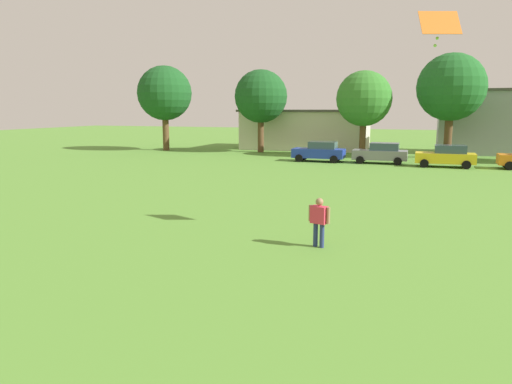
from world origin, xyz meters
TOP-DOWN VIEW (x-y plane):
  - ground_plane at (0.00, 30.00)m, footprint 160.00×160.00m
  - adult_bystander at (1.98, 15.15)m, footprint 0.73×0.44m
  - kite at (5.24, 17.22)m, footprint 1.36×0.95m
  - parked_car_blue_0 at (-3.23, 40.13)m, footprint 4.30×2.02m
  - parked_car_gray_1 at (1.77, 40.33)m, footprint 4.30×2.02m
  - parked_car_yellow_2 at (6.67, 39.42)m, footprint 4.30×2.02m
  - tree_far_left at (-21.10, 45.71)m, footprint 5.70×5.70m
  - tree_left at (-10.82, 47.05)m, footprint 5.34×5.34m
  - tree_center at (-0.35, 45.43)m, footprint 5.03×5.03m
  - tree_right at (7.02, 46.75)m, footprint 5.93×5.93m
  - house_left at (-7.49, 53.15)m, footprint 13.73×8.23m
  - house_right at (10.80, 53.15)m, footprint 9.40×6.64m

SIDE VIEW (x-z plane):
  - ground_plane at x=0.00m, z-range 0.00..0.00m
  - parked_car_blue_0 at x=-3.23m, z-range 0.02..1.70m
  - parked_car_gray_1 at x=1.77m, z-range 0.02..1.70m
  - parked_car_yellow_2 at x=6.67m, z-range 0.02..1.70m
  - adult_bystander at x=1.98m, z-range 0.15..1.74m
  - house_left at x=-7.49m, z-range 0.01..4.32m
  - house_right at x=10.80m, z-range 0.01..6.28m
  - tree_center at x=-0.35m, z-range 1.37..9.20m
  - tree_left at x=-10.82m, z-range 1.46..9.78m
  - tree_far_left at x=-21.10m, z-range 1.56..10.45m
  - tree_right at x=7.02m, z-range 1.62..10.86m
  - kite at x=5.24m, z-range 6.41..7.54m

